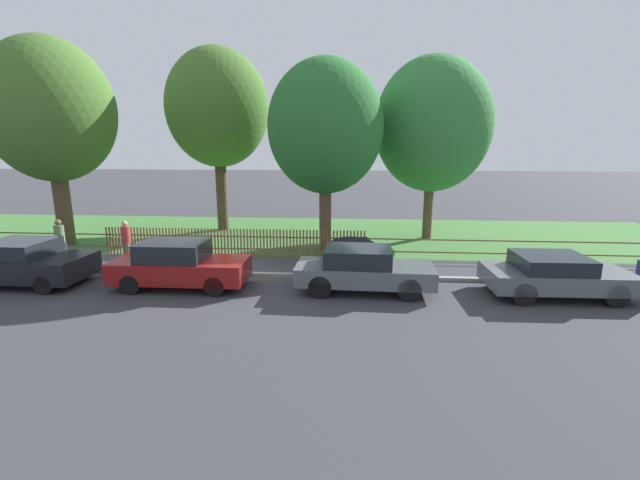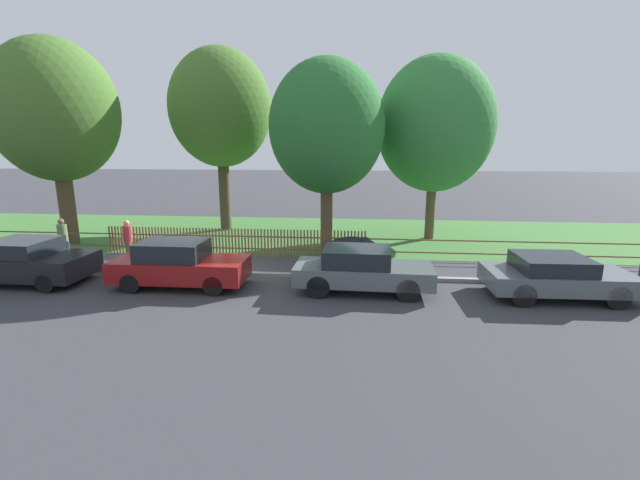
% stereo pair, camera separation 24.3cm
% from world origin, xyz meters
% --- Properties ---
extents(ground_plane, '(120.00, 120.00, 0.00)m').
position_xyz_m(ground_plane, '(0.00, 0.00, 0.00)').
color(ground_plane, '#38383D').
extents(kerb_stone, '(41.17, 0.20, 0.12)m').
position_xyz_m(kerb_stone, '(0.00, 0.10, 0.06)').
color(kerb_stone, gray).
rests_on(kerb_stone, ground).
extents(grass_strip, '(41.17, 9.04, 0.01)m').
position_xyz_m(grass_strip, '(0.00, 7.11, 0.01)').
color(grass_strip, '#3D7033').
rests_on(grass_strip, ground).
extents(park_fence, '(41.17, 0.05, 1.11)m').
position_xyz_m(park_fence, '(0.00, 2.60, 0.55)').
color(park_fence, brown).
rests_on(park_fence, ground).
extents(parked_car_black_saloon, '(3.81, 1.95, 1.40)m').
position_xyz_m(parked_car_black_saloon, '(-5.55, -1.26, 0.70)').
color(parked_car_black_saloon, black).
rests_on(parked_car_black_saloon, ground).
extents(parked_car_navy_estate, '(4.08, 1.65, 1.44)m').
position_xyz_m(parked_car_navy_estate, '(-0.61, -1.20, 0.72)').
color(parked_car_navy_estate, maroon).
rests_on(parked_car_navy_estate, ground).
extents(parked_car_red_compact, '(4.12, 1.75, 1.34)m').
position_xyz_m(parked_car_red_compact, '(5.00, -1.12, 0.69)').
color(parked_car_red_compact, '#51565B').
rests_on(parked_car_red_compact, ground).
extents(parked_car_white_van, '(3.99, 1.95, 1.22)m').
position_xyz_m(parked_car_white_van, '(10.54, -1.11, 0.65)').
color(parked_car_white_van, '#51565B').
rests_on(parked_car_white_van, ground).
extents(covered_motorcycle, '(2.01, 0.79, 1.00)m').
position_xyz_m(covered_motorcycle, '(4.74, 2.01, 0.63)').
color(covered_motorcycle, black).
rests_on(covered_motorcycle, ground).
extents(tree_nearest_kerb, '(5.09, 5.09, 8.62)m').
position_xyz_m(tree_nearest_kerb, '(-7.84, 4.01, 5.65)').
color(tree_nearest_kerb, brown).
rests_on(tree_nearest_kerb, ground).
extents(tree_behind_motorcycle, '(4.97, 4.97, 8.92)m').
position_xyz_m(tree_behind_motorcycle, '(-1.99, 7.87, 6.03)').
color(tree_behind_motorcycle, '#473828').
rests_on(tree_behind_motorcycle, ground).
extents(tree_mid_park, '(4.61, 4.61, 7.65)m').
position_xyz_m(tree_mid_park, '(3.54, 4.07, 4.98)').
color(tree_mid_park, brown).
rests_on(tree_mid_park, ground).
extents(tree_far_left, '(5.17, 5.17, 8.15)m').
position_xyz_m(tree_far_left, '(8.17, 6.60, 5.17)').
color(tree_far_left, brown).
rests_on(tree_far_left, ground).
extents(pedestrian_near_fence, '(0.46, 0.46, 1.59)m').
position_xyz_m(pedestrian_near_fence, '(-3.66, 1.36, 0.90)').
color(pedestrian_near_fence, '#7F6B51').
rests_on(pedestrian_near_fence, ground).
extents(pedestrian_by_lamp, '(0.45, 0.45, 1.65)m').
position_xyz_m(pedestrian_by_lamp, '(-6.05, 1.12, 0.93)').
color(pedestrian_by_lamp, '#2D3351').
rests_on(pedestrian_by_lamp, ground).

